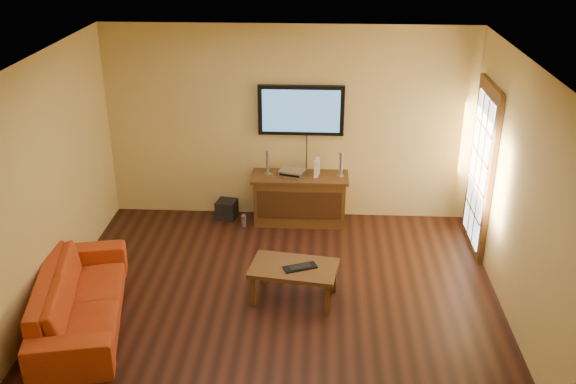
# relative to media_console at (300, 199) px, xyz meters

# --- Properties ---
(ground_plane) EXTENTS (5.00, 5.00, 0.00)m
(ground_plane) POSITION_rel_media_console_xyz_m (-0.17, -2.24, -0.35)
(ground_plane) COLOR black
(ground_plane) RESTS_ON ground
(room_walls) EXTENTS (5.00, 5.00, 5.00)m
(room_walls) POSITION_rel_media_console_xyz_m (-0.17, -1.62, 1.34)
(room_walls) COLOR #D3B767
(room_walls) RESTS_ON ground
(french_door) EXTENTS (0.07, 1.02, 2.22)m
(french_door) POSITION_rel_media_console_xyz_m (2.28, -0.54, 0.70)
(french_door) COLOR #462910
(french_door) RESTS_ON ground
(media_console) EXTENTS (1.32, 0.50, 0.70)m
(media_console) POSITION_rel_media_console_xyz_m (0.00, 0.00, 0.00)
(media_console) COLOR #462910
(media_console) RESTS_ON ground
(television) EXTENTS (1.16, 0.08, 0.69)m
(television) POSITION_rel_media_console_xyz_m (0.00, 0.21, 1.21)
(television) COLOR black
(television) RESTS_ON ground
(coffee_table) EXTENTS (1.03, 0.71, 0.41)m
(coffee_table) POSITION_rel_media_console_xyz_m (0.01, -1.93, 0.01)
(coffee_table) COLOR #462910
(coffee_table) RESTS_ON ground
(sofa) EXTENTS (1.04, 2.15, 0.81)m
(sofa) POSITION_rel_media_console_xyz_m (-2.22, -2.51, 0.05)
(sofa) COLOR #B53C14
(sofa) RESTS_ON ground
(speaker_left) EXTENTS (0.09, 0.09, 0.35)m
(speaker_left) POSITION_rel_media_console_xyz_m (-0.44, 0.04, 0.50)
(speaker_left) COLOR silver
(speaker_left) RESTS_ON media_console
(speaker_right) EXTENTS (0.10, 0.10, 0.35)m
(speaker_right) POSITION_rel_media_console_xyz_m (0.55, 0.02, 0.51)
(speaker_right) COLOR silver
(speaker_right) RESTS_ON media_console
(av_receiver) EXTENTS (0.39, 0.33, 0.08)m
(av_receiver) POSITION_rel_media_console_xyz_m (-0.11, 0.02, 0.38)
(av_receiver) COLOR silver
(av_receiver) RESTS_ON media_console
(game_console) EXTENTS (0.08, 0.18, 0.24)m
(game_console) POSITION_rel_media_console_xyz_m (0.23, 0.02, 0.47)
(game_console) COLOR white
(game_console) RESTS_ON media_console
(subwoofer) EXTENTS (0.31, 0.31, 0.27)m
(subwoofer) POSITION_rel_media_console_xyz_m (-1.04, 0.06, -0.22)
(subwoofer) COLOR black
(subwoofer) RESTS_ON ground
(bottle) EXTENTS (0.07, 0.07, 0.20)m
(bottle) POSITION_rel_media_console_xyz_m (-0.77, -0.23, -0.26)
(bottle) COLOR white
(bottle) RESTS_ON ground
(keyboard) EXTENTS (0.40, 0.27, 0.02)m
(keyboard) POSITION_rel_media_console_xyz_m (0.08, -1.96, 0.07)
(keyboard) COLOR black
(keyboard) RESTS_ON coffee_table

